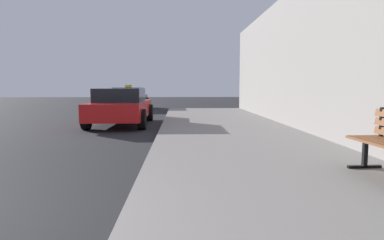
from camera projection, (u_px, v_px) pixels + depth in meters
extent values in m
cube|color=black|center=(365.00, 153.00, 4.89)|extent=(0.06, 0.06, 0.45)
cube|color=black|center=(364.00, 167.00, 4.91)|extent=(0.50, 0.08, 0.04)
cube|color=black|center=(382.00, 122.00, 4.86)|extent=(0.05, 0.05, 0.44)
cube|color=red|center=(122.00, 109.00, 11.71)|extent=(1.73, 4.18, 0.55)
cube|color=black|center=(120.00, 95.00, 11.45)|extent=(1.52, 1.88, 0.45)
cylinder|color=black|center=(105.00, 113.00, 13.03)|extent=(0.22, 0.64, 0.64)
cylinder|color=black|center=(150.00, 113.00, 13.09)|extent=(0.22, 0.64, 0.64)
cylinder|color=black|center=(86.00, 119.00, 10.37)|extent=(0.22, 0.64, 0.64)
cylinder|color=black|center=(142.00, 119.00, 10.43)|extent=(0.22, 0.64, 0.64)
cube|color=#196638|center=(129.00, 100.00, 19.69)|extent=(1.79, 4.04, 0.55)
cube|color=black|center=(128.00, 91.00, 19.44)|extent=(1.57, 1.82, 0.45)
cube|color=yellow|center=(128.00, 86.00, 19.41)|extent=(0.36, 0.14, 0.16)
cylinder|color=black|center=(118.00, 103.00, 20.96)|extent=(0.22, 0.64, 0.64)
cylinder|color=black|center=(147.00, 103.00, 21.03)|extent=(0.22, 0.64, 0.64)
cylinder|color=black|center=(109.00, 105.00, 18.39)|extent=(0.22, 0.64, 0.64)
cylinder|color=black|center=(142.00, 105.00, 18.46)|extent=(0.22, 0.64, 0.64)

